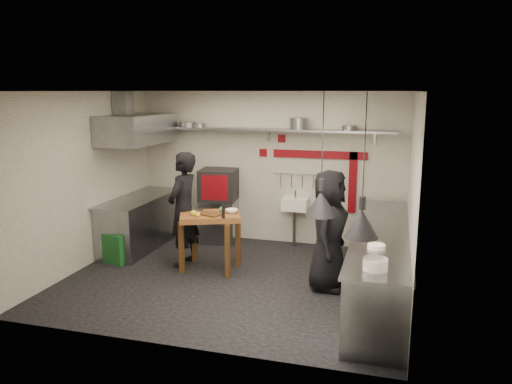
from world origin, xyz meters
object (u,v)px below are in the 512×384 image
(green_bin, at_px, (119,247))
(oven_stand, at_px, (219,221))
(prep_table, at_px, (210,242))
(chef_right, at_px, (329,230))
(combi_oven, at_px, (219,185))
(chef_left, at_px, (183,209))

(green_bin, bearing_deg, oven_stand, 51.69)
(prep_table, relative_size, chef_right, 0.53)
(green_bin, relative_size, prep_table, 0.54)
(combi_oven, relative_size, green_bin, 1.33)
(oven_stand, relative_size, chef_left, 0.43)
(oven_stand, height_order, prep_table, prep_table)
(combi_oven, relative_size, chef_left, 0.36)
(green_bin, distance_m, prep_table, 1.62)
(green_bin, height_order, prep_table, prep_table)
(combi_oven, bearing_deg, green_bin, -134.06)
(oven_stand, bearing_deg, green_bin, -134.52)
(oven_stand, relative_size, combi_oven, 1.20)
(oven_stand, distance_m, green_bin, 1.97)
(chef_left, bearing_deg, combi_oven, -178.85)
(combi_oven, distance_m, chef_right, 2.89)
(oven_stand, distance_m, prep_table, 1.52)
(chef_left, height_order, chef_right, chef_left)
(combi_oven, xyz_separation_m, green_bin, (-1.21, -1.56, -0.84))
(green_bin, height_order, chef_left, chef_left)
(oven_stand, distance_m, combi_oven, 0.69)
(chef_left, relative_size, chef_right, 1.08)
(chef_left, bearing_deg, chef_right, 86.73)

